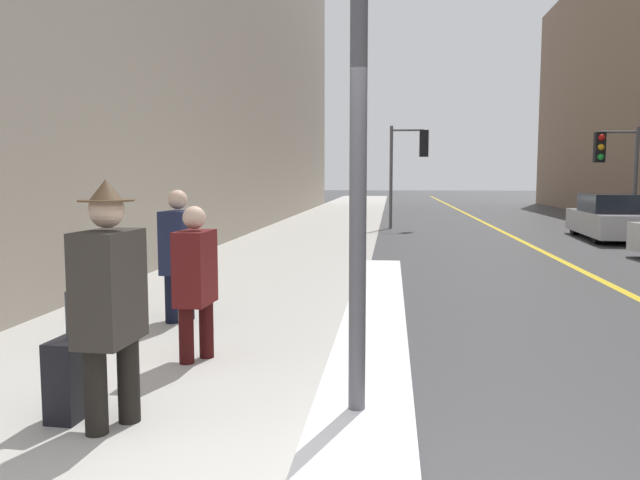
# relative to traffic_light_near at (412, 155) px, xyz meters

# --- Properties ---
(sidewalk_slab) EXTENTS (4.00, 80.00, 0.01)m
(sidewalk_slab) POSITION_rel_traffic_light_near_xyz_m (-3.08, -3.60, -2.52)
(sidewalk_slab) COLOR #B2AFA8
(sidewalk_slab) RESTS_ON ground
(road_centre_stripe) EXTENTS (0.16, 80.00, 0.00)m
(road_centre_stripe) POSITION_rel_traffic_light_near_xyz_m (2.92, -3.60, -2.52)
(road_centre_stripe) COLOR gold
(road_centre_stripe) RESTS_ON ground
(snow_bank_curb) EXTENTS (0.74, 9.71, 0.12)m
(snow_bank_curb) POSITION_rel_traffic_light_near_xyz_m (-0.86, -14.20, -2.46)
(snow_bank_curb) COLOR white
(snow_bank_curb) RESTS_ON ground
(building_facade_left) EXTENTS (6.00, 36.00, 14.42)m
(building_facade_left) POSITION_rel_traffic_light_near_xyz_m (-8.08, 1.40, 4.69)
(building_facade_left) COLOR gray
(building_facade_left) RESTS_ON ground
(traffic_light_near) EXTENTS (1.31, 0.32, 3.50)m
(traffic_light_near) POSITION_rel_traffic_light_near_xyz_m (0.00, 0.00, 0.00)
(traffic_light_near) COLOR #515156
(traffic_light_near) RESTS_ON ground
(traffic_light_far) EXTENTS (1.31, 0.35, 3.25)m
(traffic_light_far) POSITION_rel_traffic_light_near_xyz_m (5.87, -2.02, -0.19)
(traffic_light_far) COLOR #515156
(traffic_light_far) RESTS_ON ground
(pedestrian_trailing) EXTENTS (0.37, 0.55, 1.75)m
(pedestrian_trailing) POSITION_rel_traffic_light_near_xyz_m (-2.60, -17.60, -1.57)
(pedestrian_trailing) COLOR black
(pedestrian_trailing) RESTS_ON ground
(pedestrian_in_glasses) EXTENTS (0.31, 0.50, 1.50)m
(pedestrian_in_glasses) POSITION_rel_traffic_light_near_xyz_m (-2.51, -15.97, -1.69)
(pedestrian_in_glasses) COLOR #340C0C
(pedestrian_in_glasses) RESTS_ON ground
(pedestrian_with_shoulder_bag) EXTENTS (0.33, 0.74, 1.61)m
(pedestrian_with_shoulder_bag) POSITION_rel_traffic_light_near_xyz_m (-3.23, -14.38, -1.63)
(pedestrian_with_shoulder_bag) COLOR black
(pedestrian_with_shoulder_bag) RESTS_ON ground
(parked_car_silver) EXTENTS (2.03, 4.22, 1.29)m
(parked_car_silver) POSITION_rel_traffic_light_near_xyz_m (5.63, -3.23, -1.91)
(parked_car_silver) COLOR #B2B2B7
(parked_car_silver) RESTS_ON ground
(rolling_suitcase) EXTENTS (0.24, 0.37, 0.95)m
(rolling_suitcase) POSITION_rel_traffic_light_near_xyz_m (-2.99, -17.47, -2.22)
(rolling_suitcase) COLOR black
(rolling_suitcase) RESTS_ON ground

